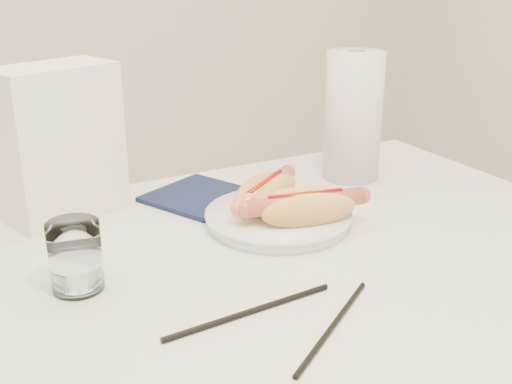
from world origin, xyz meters
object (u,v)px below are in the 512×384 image
hotdog_left (265,194)px  napkin_box (59,142)px  hotdog_right (305,207)px  table (239,313)px  water_glass (75,256)px  paper_towel_roll (353,116)px  plate (278,220)px

hotdog_left → napkin_box: 0.33m
hotdog_left → hotdog_right: 0.08m
table → napkin_box: size_ratio=5.03×
water_glass → napkin_box: napkin_box is taller
paper_towel_roll → table: bearing=-145.9°
hotdog_right → table: bearing=-143.5°
table → plate: (0.13, 0.11, 0.07)m
hotdog_left → water_glass: water_glass is taller
hotdog_right → napkin_box: 0.39m
hotdog_left → hotdog_right: size_ratio=0.86×
hotdog_left → hotdog_right: hotdog_right is taller
water_glass → table: bearing=-17.1°
hotdog_right → water_glass: size_ratio=2.07×
hotdog_right → paper_towel_roll: paper_towel_roll is taller
hotdog_right → water_glass: water_glass is taller
plate → hotdog_right: (0.02, -0.04, 0.03)m
napkin_box → table: bearing=-82.8°
hotdog_right → hotdog_left: bearing=118.3°
hotdog_right → paper_towel_roll: size_ratio=0.80×
hotdog_left → plate: bearing=-118.7°
plate → napkin_box: napkin_box is taller
hotdog_right → napkin_box: size_ratio=0.78×
plate → napkin_box: 0.36m
water_glass → napkin_box: (0.04, 0.26, 0.07)m
napkin_box → plate: bearing=-54.6°
hotdog_right → paper_towel_roll: (0.21, 0.17, 0.07)m
table → hotdog_right: bearing=25.2°
plate → hotdog_left: size_ratio=1.36×
plate → hotdog_left: bearing=97.0°
water_glass → paper_towel_roll: (0.55, 0.18, 0.07)m
paper_towel_roll → hotdog_left: bearing=-157.9°
hotdog_left → paper_towel_roll: size_ratio=0.69×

